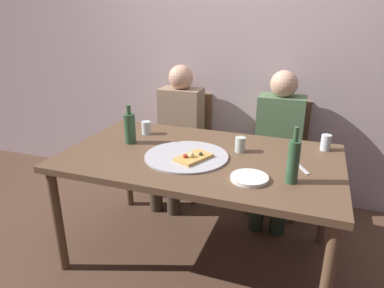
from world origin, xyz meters
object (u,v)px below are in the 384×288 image
Objects in this scene: tumbler_far at (326,143)px; guest_in_beanie at (278,140)px; wine_glass at (146,128)px; chair_left at (184,137)px; plate_stack at (249,178)px; pizza_tray at (186,156)px; guest_in_sweater at (178,128)px; beer_bottle at (293,161)px; pizza_slice_last at (193,157)px; wine_bottle at (130,128)px; dining_table at (200,165)px; tumbler_near at (240,145)px; chair_right at (279,148)px; table_knife at (300,166)px.

guest_in_beanie reaches higher than tumbler_far.
chair_left is (0.04, 0.64, -0.28)m from wine_glass.
plate_stack is (-0.38, -0.59, -0.04)m from tumbler_far.
pizza_tray is 0.57× the size of chair_left.
guest_in_sweater is 0.85m from guest_in_beanie.
beer_bottle is at bearing -11.62° from pizza_tray.
wine_bottle reaches higher than pizza_slice_last.
guest_in_beanie is at bearing 87.63° from plate_stack.
tumbler_far reaches higher than dining_table.
pizza_tray is at bearing 112.02° from chair_left.
chair_right is (0.17, 0.75, -0.28)m from tumbler_near.
plate_stack is at bearing -18.13° from wine_bottle.
tumbler_near is 0.82m from chair_right.
beer_bottle is 3.15× the size of tumbler_near.
chair_left is at bearing 114.09° from pizza_slice_last.
guest_in_sweater is at bearing -153.10° from table_knife.
dining_table is 0.14m from pizza_slice_last.
tumbler_far is 0.11× the size of chair_left.
guest_in_beanie is at bearing 64.39° from pizza_slice_last.
tumbler_far is at bearing 22.42° from tumbler_near.
guest_in_beanie reaches higher than plate_stack.
wine_bottle is 0.22× the size of guest_in_beanie.
plate_stack is 0.17× the size of guest_in_sweater.
pizza_slice_last is 2.65× the size of tumbler_near.
beer_bottle is at bearing -12.36° from wine_bottle.
dining_table is at bearing 84.32° from pizza_slice_last.
beer_bottle is (0.56, -0.19, 0.19)m from dining_table.
guest_in_sweater reaches higher than pizza_slice_last.
dining_table is 8.40× the size of plate_stack.
wine_bottle is at bearing 167.64° from beer_bottle.
table_knife is at bearing 82.19° from beer_bottle.
pizza_slice_last is at bearing -148.58° from tumbler_far.
beer_bottle reaches higher than chair_right.
pizza_slice_last is 0.96m from guest_in_sweater.
chair_left is (-0.81, 1.13, -0.24)m from plate_stack.
chair_left is (-0.45, 0.89, -0.16)m from dining_table.
chair_right is at bearing 35.85° from wine_glass.
beer_bottle reaches higher than pizza_tray.
tumbler_near is (0.22, 0.14, 0.12)m from dining_table.
chair_left is at bearing 112.02° from pizza_tray.
pizza_slice_last is 1.10m from chair_right.
chair_right is (0.39, 0.89, -0.16)m from dining_table.
guest_in_sweater is (-0.67, 0.60, -0.15)m from tumbler_near.
wine_glass is (-0.43, 0.31, 0.04)m from pizza_tray.
wine_glass is 0.08× the size of guest_in_sweater.
wine_bottle is at bearing 85.11° from guest_in_sweater.
table_knife is (1.11, -0.02, -0.10)m from wine_bottle.
guest_in_sweater is (-0.45, 0.74, -0.03)m from dining_table.
guest_in_sweater is at bearing 10.11° from chair_right.
wine_bottle is at bearing 163.76° from pizza_slice_last.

